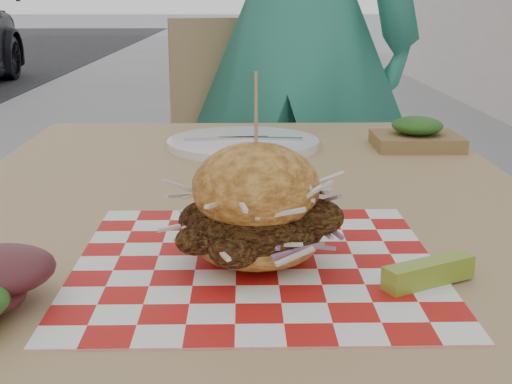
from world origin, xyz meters
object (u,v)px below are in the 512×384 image
patio_table (244,259)px  sandwich (256,212)px  diner (297,35)px  patio_chair (237,162)px

patio_table → sandwich: sandwich is taller
diner → sandwich: (-0.13, -1.26, -0.10)m
patio_table → sandwich: size_ratio=6.32×
patio_chair → sandwich: 1.34m
patio_chair → sandwich: size_ratio=5.00×
patio_table → patio_chair: size_ratio=1.26×
sandwich → diner: bearing=83.9°
patio_table → diner: bearing=82.0°
diner → patio_chair: 0.40m
patio_table → sandwich: (0.01, -0.22, 0.13)m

